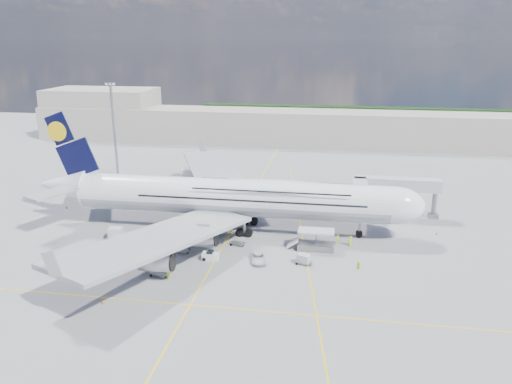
# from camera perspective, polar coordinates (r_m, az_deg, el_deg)

# --- Properties ---
(ground) EXTENTS (300.00, 300.00, 0.00)m
(ground) POSITION_cam_1_polar(r_m,az_deg,el_deg) (91.69, -3.99, -6.55)
(ground) COLOR gray
(ground) RESTS_ON ground
(taxi_line_main) EXTENTS (0.25, 220.00, 0.01)m
(taxi_line_main) POSITION_cam_1_polar(r_m,az_deg,el_deg) (91.69, -3.99, -6.54)
(taxi_line_main) COLOR yellow
(taxi_line_main) RESTS_ON ground
(taxi_line_cross) EXTENTS (120.00, 0.25, 0.01)m
(taxi_line_cross) POSITION_cam_1_polar(r_m,az_deg,el_deg) (74.47, -7.55, -12.67)
(taxi_line_cross) COLOR yellow
(taxi_line_cross) RESTS_ON ground
(taxi_line_diag) EXTENTS (14.16, 99.06, 0.01)m
(taxi_line_diag) POSITION_cam_1_polar(r_m,az_deg,el_deg) (98.91, 5.29, -4.74)
(taxi_line_diag) COLOR yellow
(taxi_line_diag) RESTS_ON ground
(airliner) EXTENTS (77.26, 79.15, 23.71)m
(airliner) POSITION_cam_1_polar(r_m,az_deg,el_deg) (98.31, -2.61, -0.56)
(airliner) COLOR white
(airliner) RESTS_ON ground
(jet_bridge) EXTENTS (18.80, 12.10, 8.50)m
(jet_bridge) POSITION_cam_1_polar(r_m,az_deg,el_deg) (107.30, 14.26, 0.44)
(jet_bridge) COLOR #B7B7BC
(jet_bridge) RESTS_ON ground
(cargo_loader) EXTENTS (8.53, 3.20, 3.67)m
(cargo_loader) POSITION_cam_1_polar(r_m,az_deg,el_deg) (91.75, 6.74, -5.76)
(cargo_loader) COLOR silver
(cargo_loader) RESTS_ON ground
(light_mast) EXTENTS (3.00, 0.70, 25.50)m
(light_mast) POSITION_cam_1_polar(r_m,az_deg,el_deg) (141.91, -15.91, 7.00)
(light_mast) COLOR gray
(light_mast) RESTS_ON ground
(terminal) EXTENTS (180.00, 16.00, 12.00)m
(terminal) POSITION_cam_1_polar(r_m,az_deg,el_deg) (180.31, 2.85, 7.40)
(terminal) COLOR #B2AD9E
(terminal) RESTS_ON ground
(hangar) EXTENTS (40.00, 22.00, 18.00)m
(hangar) POSITION_cam_1_polar(r_m,az_deg,el_deg) (204.40, -17.10, 8.69)
(hangar) COLOR #B2AD9E
(hangar) RESTS_ON ground
(tree_line) EXTENTS (160.00, 6.00, 8.00)m
(tree_line) POSITION_cam_1_polar(r_m,az_deg,el_deg) (224.90, 14.46, 8.34)
(tree_line) COLOR #193814
(tree_line) RESTS_ON ground
(dolly_row_a) EXTENTS (3.67, 2.31, 2.18)m
(dolly_row_a) POSITION_cam_1_polar(r_m,az_deg,el_deg) (99.49, -15.76, -4.49)
(dolly_row_a) COLOR gray
(dolly_row_a) RESTS_ON ground
(dolly_row_b) EXTENTS (3.21, 2.39, 0.42)m
(dolly_row_b) POSITION_cam_1_polar(r_m,az_deg,el_deg) (83.31, -11.04, -9.17)
(dolly_row_b) COLOR gray
(dolly_row_b) RESTS_ON ground
(dolly_row_c) EXTENTS (3.66, 2.90, 0.47)m
(dolly_row_c) POSITION_cam_1_polar(r_m,az_deg,el_deg) (91.20, -8.54, -6.59)
(dolly_row_c) COLOR gray
(dolly_row_c) RESTS_ON ground
(dolly_back) EXTENTS (3.10, 2.44, 0.40)m
(dolly_back) POSITION_cam_1_polar(r_m,az_deg,el_deg) (93.69, -19.24, -6.79)
(dolly_back) COLOR gray
(dolly_back) RESTS_ON ground
(dolly_nose_far) EXTENTS (3.11, 2.27, 1.77)m
(dolly_nose_far) POSITION_cam_1_polar(r_m,az_deg,el_deg) (85.86, 5.44, -7.61)
(dolly_nose_far) COLOR gray
(dolly_nose_far) RESTS_ON ground
(dolly_nose_near) EXTENTS (3.12, 2.42, 0.41)m
(dolly_nose_near) POSITION_cam_1_polar(r_m,az_deg,el_deg) (93.18, -2.14, -5.90)
(dolly_nose_near) COLOR gray
(dolly_nose_near) RESTS_ON ground
(baggage_tug) EXTENTS (2.89, 1.48, 1.75)m
(baggage_tug) POSITION_cam_1_polar(r_m,az_deg,el_deg) (87.31, -5.24, -7.29)
(baggage_tug) COLOR white
(baggage_tug) RESTS_ON ground
(catering_truck_inner) EXTENTS (7.86, 4.61, 4.39)m
(catering_truck_inner) POSITION_cam_1_polar(r_m,az_deg,el_deg) (116.79, -1.89, -0.10)
(catering_truck_inner) COLOR gray
(catering_truck_inner) RESTS_ON ground
(catering_truck_outer) EXTENTS (7.69, 3.39, 4.48)m
(catering_truck_outer) POSITION_cam_1_polar(r_m,az_deg,el_deg) (130.15, -6.97, 1.62)
(catering_truck_outer) COLOR gray
(catering_truck_outer) RESTS_ON ground
(service_van) EXTENTS (3.34, 5.39, 1.39)m
(service_van) POSITION_cam_1_polar(r_m,az_deg,el_deg) (86.47, 0.26, -7.53)
(service_van) COLOR silver
(service_van) RESTS_ON ground
(crew_nose) EXTENTS (0.78, 0.67, 1.80)m
(crew_nose) POSITION_cam_1_polar(r_m,az_deg,el_deg) (94.88, 9.32, -5.31)
(crew_nose) COLOR #B5FB1A
(crew_nose) RESTS_ON ground
(crew_loader) EXTENTS (1.00, 0.90, 1.67)m
(crew_loader) POSITION_cam_1_polar(r_m,az_deg,el_deg) (84.94, 11.64, -8.29)
(crew_loader) COLOR #A7F119
(crew_loader) RESTS_ON ground
(crew_wing) EXTENTS (0.79, 1.03, 1.62)m
(crew_wing) POSITION_cam_1_polar(r_m,az_deg,el_deg) (87.38, -12.16, -7.59)
(crew_wing) COLOR #C1F71A
(crew_wing) RESTS_ON ground
(crew_van) EXTENTS (0.81, 1.04, 1.88)m
(crew_van) POSITION_cam_1_polar(r_m,az_deg,el_deg) (94.29, 10.69, -5.50)
(crew_van) COLOR #B1FF1A
(crew_van) RESTS_ON ground
(crew_tug) EXTENTS (1.18, 0.83, 1.67)m
(crew_tug) POSITION_cam_1_polar(r_m,az_deg,el_deg) (81.45, -10.02, -9.36)
(crew_tug) COLOR #C7DF17
(crew_tug) RESTS_ON ground
(cone_nose) EXTENTS (0.41, 0.41, 0.52)m
(cone_nose) POSITION_cam_1_polar(r_m,az_deg,el_deg) (104.07, 19.95, -4.47)
(cone_nose) COLOR #E4610C
(cone_nose) RESTS_ON ground
(cone_wing_left_inner) EXTENTS (0.40, 0.40, 0.51)m
(cone_wing_left_inner) POSITION_cam_1_polar(r_m,az_deg,el_deg) (113.14, -4.48, -1.71)
(cone_wing_left_inner) COLOR #E4610C
(cone_wing_left_inner) RESTS_ON ground
(cone_wing_left_outer) EXTENTS (0.47, 0.47, 0.60)m
(cone_wing_left_outer) POSITION_cam_1_polar(r_m,az_deg,el_deg) (124.67, -7.93, 0.01)
(cone_wing_left_outer) COLOR #E4610C
(cone_wing_left_outer) RESTS_ON ground
(cone_wing_right_inner) EXTENTS (0.42, 0.42, 0.54)m
(cone_wing_right_inner) POSITION_cam_1_polar(r_m,az_deg,el_deg) (96.24, -7.47, -5.30)
(cone_wing_right_inner) COLOR #E4610C
(cone_wing_right_inner) RESTS_ON ground
(cone_wing_right_outer) EXTENTS (0.40, 0.40, 0.51)m
(cone_wing_right_outer) POSITION_cam_1_polar(r_m,az_deg,el_deg) (77.33, -17.13, -11.93)
(cone_wing_right_outer) COLOR #E4610C
(cone_wing_right_outer) RESTS_ON ground
(cone_tail) EXTENTS (0.48, 0.48, 0.61)m
(cone_tail) POSITION_cam_1_polar(r_m,az_deg,el_deg) (120.38, -20.83, -1.62)
(cone_tail) COLOR #E4610C
(cone_tail) RESTS_ON ground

